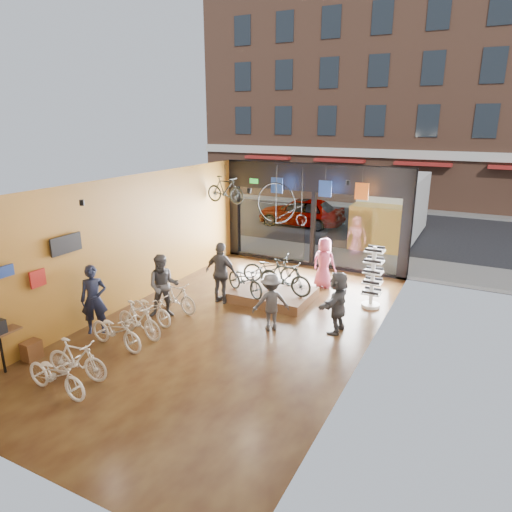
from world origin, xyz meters
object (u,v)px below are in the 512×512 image
Objects in this scene: floor_bike_0 at (56,374)px; hung_bike at (225,190)px; display_platform at (272,295)px; customer_3 at (271,302)px; floor_bike_5 at (176,297)px; customer_4 at (324,263)px; street_car at (301,211)px; display_bike_right at (271,269)px; sunglasses_rack at (373,277)px; floor_bike_3 at (139,320)px; floor_bike_1 at (77,359)px; customer_5 at (338,302)px; box_truck at (390,210)px; customer_1 at (163,286)px; display_bike_left at (245,280)px; display_bike_mid at (285,277)px; penny_farthing at (284,205)px; floor_bike_4 at (151,309)px; customer_2 at (221,273)px; floor_bike_2 at (116,331)px; customer_0 at (94,299)px.

hung_bike is at bearing 9.22° from floor_bike_0.
customer_3 is at bearing -65.88° from display_platform.
floor_bike_5 is 0.95× the size of hung_bike.
floor_bike_0 is 8.75m from customer_4.
display_bike_right is (2.64, -9.24, 0.03)m from street_car.
customer_4 is at bearing 140.97° from sunglasses_rack.
sunglasses_rack reaches higher than floor_bike_3.
display_platform is 1.52× the size of hung_bike.
customer_5 is at bearing -49.76° from floor_bike_1.
floor_bike_1 is at bearing -135.32° from sunglasses_rack.
display_bike_right is at bearing 174.08° from sunglasses_rack.
floor_bike_0 is 2.72m from floor_bike_3.
box_truck is 4.36× the size of floor_bike_0.
customer_1 is 4.76m from customer_5.
display_bike_right is at bearing -20.78° from floor_bike_1.
floor_bike_0 is 1.09× the size of floor_bike_1.
display_bike_left is 0.97× the size of display_bike_mid.
customer_1 is 5.23m from penny_farthing.
floor_bike_4 is at bearing -129.45° from customer_1.
customer_5 reaches higher than display_bike_left.
display_bike_right is at bearing -119.39° from customer_2.
box_truck is at bearing 37.23° from customer_1.
customer_3 is 3.68m from customer_4.
display_bike_mid is at bearing 82.47° from customer_4.
customer_2 reaches higher than floor_bike_2.
display_platform is 1.05m from display_bike_left.
display_bike_mid reaches higher than floor_bike_2.
customer_4 is at bearing -30.45° from floor_bike_5.
floor_bike_4 is at bearing -167.39° from hung_bike.
floor_bike_2 is 2.07m from customer_1.
display_platform is at bearing -19.22° from floor_bike_2.
box_truck is at bearing -10.52° from floor_bike_2.
customer_3 reaches higher than floor_bike_2.
floor_bike_0 is 1.06× the size of customer_3.
street_car is 8.93m from customer_4.
floor_bike_1 is at bearing -103.40° from box_truck.
customer_2 is (-1.26, -0.90, 0.78)m from display_platform.
floor_bike_3 is at bearing -3.93° from floor_bike_1.
floor_bike_4 is 1.01× the size of customer_3.
box_truck is at bearing -86.17° from customer_4.
hung_bike is (-0.85, 5.79, 2.46)m from floor_bike_3.
street_car is 15.74m from floor_bike_1.
floor_bike_3 is 4.66m from display_bike_right.
box_truck is at bearing -8.38° from floor_bike_3.
display_platform is 5.21m from customer_0.
floor_bike_0 is 8.64m from sunglasses_rack.
street_car is 12.28m from customer_3.
hung_bike is at bearing 11.78° from floor_bike_2.
floor_bike_2 is 0.92× the size of display_bike_right.
sunglasses_rack reaches higher than customer_4.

